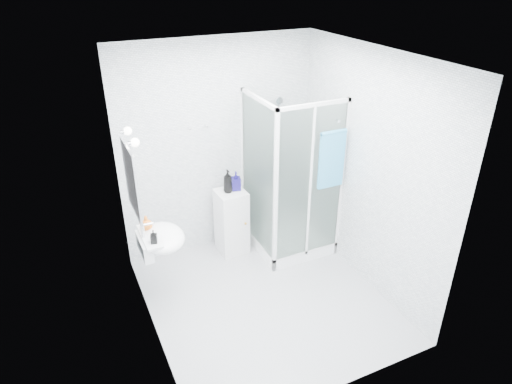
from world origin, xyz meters
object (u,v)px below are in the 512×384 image
shower_enclosure (287,218)px  hand_towel (332,158)px  wall_basin (159,239)px  shampoo_bottle_b (236,181)px  shampoo_bottle_a (228,181)px  soap_dispenser_orange (146,223)px  soap_dispenser_black (154,237)px  storage_cabinet (232,222)px

shower_enclosure → hand_towel: 1.05m
wall_basin → shampoo_bottle_b: 1.27m
wall_basin → hand_towel: 2.05m
shampoo_bottle_a → soap_dispenser_orange: size_ratio=1.83×
hand_towel → soap_dispenser_black: size_ratio=4.87×
shower_enclosure → wall_basin: (-1.66, -0.32, 0.35)m
soap_dispenser_black → shampoo_bottle_a: bearing=34.7°
wall_basin → soap_dispenser_black: wall_basin is taller
shower_enclosure → storage_cabinet: 0.69m
wall_basin → storage_cabinet: size_ratio=0.67×
shampoo_bottle_b → shampoo_bottle_a: bearing=-170.7°
hand_towel → shampoo_bottle_a: 1.25m
shampoo_bottle_b → soap_dispenser_orange: shampoo_bottle_b is taller
shampoo_bottle_a → shampoo_bottle_b: size_ratio=1.23×
storage_cabinet → soap_dispenser_orange: size_ratio=5.32×
shampoo_bottle_b → wall_basin: bearing=-151.0°
shampoo_bottle_b → soap_dispenser_black: (-1.19, -0.76, -0.02)m
wall_basin → storage_cabinet: 1.24m
shampoo_bottle_a → soap_dispenser_black: size_ratio=2.06×
hand_towel → soap_dispenser_black: bearing=-178.2°
shower_enclosure → soap_dispenser_black: 1.86m
shampoo_bottle_b → hand_towel: bearing=-38.9°
hand_towel → soap_dispenser_black: (-2.05, -0.06, -0.43)m
shampoo_bottle_a → wall_basin: bearing=-149.1°
hand_towel → storage_cabinet: bearing=144.7°
shampoo_bottle_b → soap_dispenser_orange: size_ratio=1.49×
wall_basin → shower_enclosure: bearing=10.8°
wall_basin → soap_dispenser_black: size_ratio=4.04×
storage_cabinet → hand_towel: bearing=-37.1°
shower_enclosure → shampoo_bottle_b: bearing=151.7°
hand_towel → shampoo_bottle_a: hand_towel is taller
wall_basin → soap_dispenser_black: bearing=-118.8°
storage_cabinet → soap_dispenser_black: 1.42m
hand_towel → soap_dispenser_orange: bearing=174.3°
storage_cabinet → shampoo_bottle_b: (0.08, 0.03, 0.53)m
shower_enclosure → soap_dispenser_orange: bearing=-173.6°
wall_basin → shampoo_bottle_b: (1.10, 0.61, 0.15)m
shower_enclosure → soap_dispenser_black: shower_enclosure is taller
shampoo_bottle_a → soap_dispenser_orange: shampoo_bottle_a is taller
soap_dispenser_black → wall_basin: bearing=61.2°
wall_basin → hand_towel: bearing=-2.5°
shampoo_bottle_b → shower_enclosure: bearing=-28.3°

